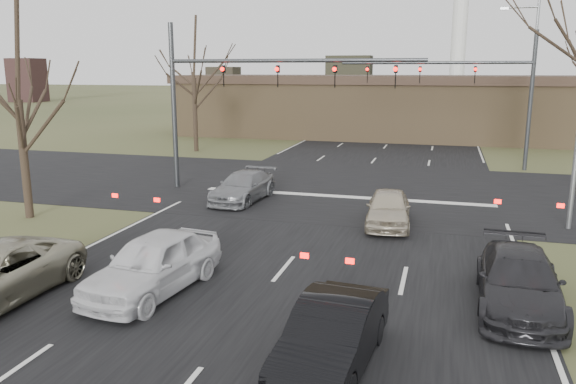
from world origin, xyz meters
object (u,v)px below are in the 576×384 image
car_charcoal_sedan (519,281)px  mast_arm_far (480,83)px  building (418,107)px  mast_arm_near (236,85)px  car_silver_ahead (388,208)px  car_black_hatch (332,335)px  car_grey_ahead (243,187)px  car_white_sedan (153,263)px  streetlight_right_far (530,73)px

car_charcoal_sedan → mast_arm_far: bearing=92.3°
building → mast_arm_near: mast_arm_near is taller
car_charcoal_sedan → car_silver_ahead: (-3.88, 6.74, -0.01)m
mast_arm_far → car_silver_ahead: bearing=-104.5°
building → mast_arm_near: size_ratio=3.50×
car_black_hatch → car_charcoal_sedan: bearing=51.0°
building → car_grey_ahead: building is taller
building → car_silver_ahead: building is taller
mast_arm_near → car_black_hatch: 17.53m
car_charcoal_sedan → car_white_sedan: bearing=-168.8°
car_white_sedan → car_charcoal_sedan: 9.33m
streetlight_right_far → mast_arm_far: bearing=-128.1°
car_charcoal_sedan → car_silver_ahead: car_charcoal_sedan is taller
streetlight_right_far → car_charcoal_sedan: (-2.96, -25.07, -4.89)m
car_charcoal_sedan → building: bearing=98.7°
car_black_hatch → car_silver_ahead: (-0.00, 10.79, -0.01)m
car_black_hatch → car_silver_ahead: car_black_hatch is taller
mast_arm_far → car_silver_ahead: mast_arm_far is taller
car_silver_ahead → streetlight_right_far: bearing=65.3°
streetlight_right_far → car_black_hatch: 30.31m
mast_arm_far → car_white_sedan: mast_arm_far is taller
streetlight_right_far → building: bearing=123.6°
mast_arm_far → mast_arm_near: bearing=-138.8°
mast_arm_near → car_white_sedan: 13.50m
car_silver_ahead → car_black_hatch: bearing=-94.3°
car_white_sedan → car_silver_ahead: size_ratio=1.16×
car_charcoal_sedan → streetlight_right_far: bearing=85.1°
car_white_sedan → mast_arm_near: bearing=107.8°
car_black_hatch → car_silver_ahead: bearing=94.8°
car_charcoal_sedan → car_silver_ahead: size_ratio=1.20×
mast_arm_near → streetlight_right_far: streetlight_right_far is taller
car_grey_ahead → mast_arm_far: bearing=53.5°
mast_arm_near → car_black_hatch: size_ratio=2.89×
building → car_black_hatch: size_ratio=10.10×
car_white_sedan → car_grey_ahead: bearing=104.5°
car_white_sedan → car_grey_ahead: 10.74m
car_black_hatch → car_white_sedan: bearing=159.2°
mast_arm_far → car_white_sedan: bearing=-111.8°
car_black_hatch → streetlight_right_far: bearing=81.5°
car_white_sedan → mast_arm_far: bearing=75.2°
building → car_white_sedan: 37.94m
mast_arm_near → streetlight_right_far: size_ratio=1.21×
building → mast_arm_far: (4.18, -15.00, 2.35)m
car_white_sedan → car_grey_ahead: size_ratio=1.05×
mast_arm_far → car_black_hatch: bearing=-98.4°
car_white_sedan → car_grey_ahead: car_white_sedan is taller
mast_arm_near → car_charcoal_sedan: mast_arm_near is taller
car_white_sedan → car_silver_ahead: (5.32, 8.25, -0.11)m
car_grey_ahead → car_silver_ahead: bearing=-14.9°
car_white_sedan → car_charcoal_sedan: car_white_sedan is taller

